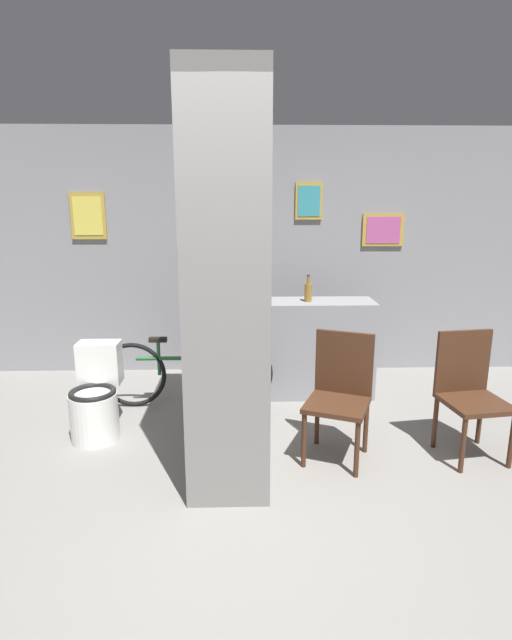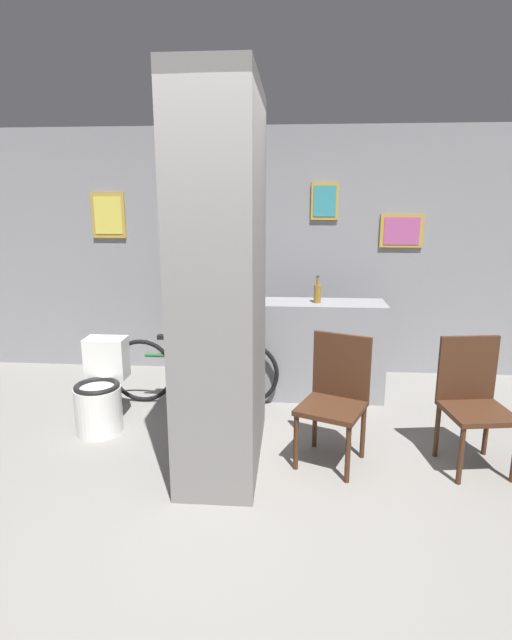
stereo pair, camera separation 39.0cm
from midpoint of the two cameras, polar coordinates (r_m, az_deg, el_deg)
The scene contains 9 objects.
ground_plane at distance 3.33m, azimuth -5.03°, elevation -20.62°, with size 14.00×14.00×0.00m, color gray.
wall_back at distance 5.41m, azimuth -3.67°, elevation 7.62°, with size 8.00×0.09×2.60m.
pillar_center at distance 3.44m, azimuth -6.42°, elevation 4.03°, with size 0.55×1.28×2.60m.
counter_shelf at distance 4.85m, azimuth 3.99°, elevation -3.22°, with size 1.19×0.44×0.93m.
toilet at distance 4.29m, azimuth -20.37°, elevation -8.56°, with size 0.38×0.54×0.74m.
chair_near_pillar at distance 3.70m, azimuth 6.57°, elevation -8.14°, with size 0.56×0.56×0.92m.
chair_by_doorway at distance 3.96m, azimuth 20.65°, elevation -7.49°, with size 0.49×0.49×0.92m.
bicycle at distance 4.66m, azimuth -10.34°, elevation -6.01°, with size 1.59×0.42×0.66m.
bottle_tall at distance 4.68m, azimuth 3.62°, elevation 3.24°, with size 0.07×0.07×0.26m.
Camera 1 is at (0.01, -2.75, 1.87)m, focal length 28.00 mm.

